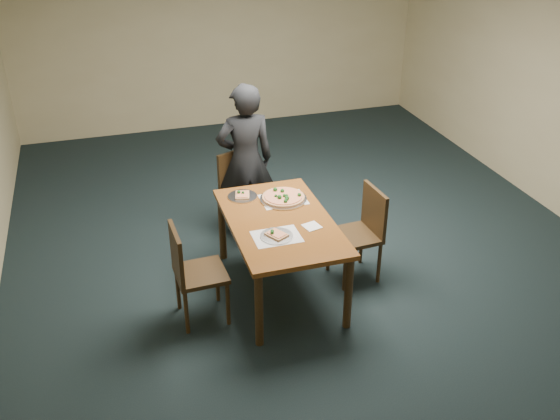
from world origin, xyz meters
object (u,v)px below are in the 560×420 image
object	(u,v)px
dining_table	(280,229)
slice_plate_near	(276,235)
slice_plate_far	(242,196)
pizza_pan	(283,197)
chair_far	(242,188)
chair_left	(191,269)
chair_right	(363,228)
diner	(245,161)

from	to	relation	value
dining_table	slice_plate_near	bearing A→B (deg)	-113.11
slice_plate_near	slice_plate_far	xyz separation A→B (m)	(-0.10, 0.80, -0.00)
dining_table	pizza_pan	xyz separation A→B (m)	(0.14, 0.36, 0.11)
chair_far	chair_left	world-z (taller)	same
dining_table	slice_plate_near	size ratio (longest dim) A/B	5.36
chair_far	chair_right	distance (m)	1.45
chair_left	pizza_pan	xyz separation A→B (m)	(0.99, 0.55, 0.26)
chair_left	dining_table	bearing A→B (deg)	-79.88
chair_left	chair_right	size ratio (longest dim) A/B	1.00
chair_far	chair_left	xyz separation A→B (m)	(-0.77, -1.35, 0.00)
pizza_pan	slice_plate_near	distance (m)	0.68
chair_far	slice_plate_near	world-z (taller)	chair_far
pizza_pan	slice_plate_near	world-z (taller)	pizza_pan
dining_table	chair_far	xyz separation A→B (m)	(-0.07, 1.16, -0.14)
chair_right	chair_left	bearing A→B (deg)	-87.31
pizza_pan	chair_far	bearing A→B (deg)	105.02
dining_table	slice_plate_far	xyz separation A→B (m)	(-0.21, 0.53, 0.10)
dining_table	chair_left	distance (m)	0.88
chair_right	diner	bearing A→B (deg)	-148.43
chair_far	chair_left	distance (m)	1.55
chair_right	pizza_pan	world-z (taller)	chair_right
dining_table	chair_far	size ratio (longest dim) A/B	1.65
slice_plate_near	chair_left	bearing A→B (deg)	174.04
dining_table	pizza_pan	size ratio (longest dim) A/B	3.39
slice_plate_far	chair_left	bearing A→B (deg)	-131.23
dining_table	chair_far	bearing A→B (deg)	93.46
chair_far	slice_plate_near	distance (m)	1.45
chair_far	diner	bearing A→B (deg)	-10.26
dining_table	chair_right	xyz separation A→B (m)	(0.82, 0.01, -0.14)
dining_table	chair_right	size ratio (longest dim) A/B	1.65
dining_table	chair_far	distance (m)	1.17
dining_table	chair_left	world-z (taller)	chair_left
slice_plate_far	chair_far	bearing A→B (deg)	77.29
chair_left	pizza_pan	size ratio (longest dim) A/B	2.06
chair_right	slice_plate_far	distance (m)	1.18
dining_table	pizza_pan	distance (m)	0.41
chair_left	slice_plate_far	xyz separation A→B (m)	(0.63, 0.72, 0.25)
chair_right	pizza_pan	distance (m)	0.80
chair_right	chair_far	bearing A→B (deg)	-146.50
pizza_pan	chair_left	bearing A→B (deg)	-150.85
slice_plate_near	pizza_pan	bearing A→B (deg)	67.68
slice_plate_near	slice_plate_far	distance (m)	0.80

